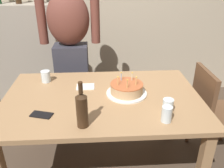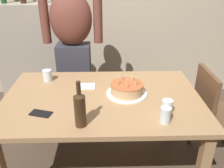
{
  "view_description": "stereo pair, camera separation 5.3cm",
  "coord_description": "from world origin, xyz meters",
  "px_view_note": "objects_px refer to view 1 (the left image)",
  "views": [
    {
      "loc": [
        -0.02,
        -1.58,
        1.63
      ],
      "look_at": [
        0.08,
        0.01,
        0.84
      ],
      "focal_mm": 38.11,
      "sensor_mm": 36.0,
      "label": 1
    },
    {
      "loc": [
        0.03,
        -1.58,
        1.63
      ],
      "look_at": [
        0.08,
        0.01,
        0.84
      ],
      "focal_mm": 38.11,
      "sensor_mm": 36.0,
      "label": 2
    }
  ],
  "objects_px": {
    "birthday_cake": "(127,89)",
    "cell_phone": "(42,115)",
    "person_man_bearded": "(71,49)",
    "napkin_stack": "(85,87)",
    "water_glass_side": "(46,76)",
    "water_glass_far": "(168,106)",
    "water_glass_near": "(167,114)",
    "wine_bottle": "(82,109)",
    "dining_chair": "(212,108)"
  },
  "relations": [
    {
      "from": "birthday_cake",
      "to": "napkin_stack",
      "type": "height_order",
      "value": "birthday_cake"
    },
    {
      "from": "water_glass_side",
      "to": "napkin_stack",
      "type": "relative_size",
      "value": 0.67
    },
    {
      "from": "water_glass_side",
      "to": "person_man_bearded",
      "type": "distance_m",
      "value": 0.51
    },
    {
      "from": "water_glass_near",
      "to": "cell_phone",
      "type": "height_order",
      "value": "water_glass_near"
    },
    {
      "from": "person_man_bearded",
      "to": "water_glass_side",
      "type": "bearing_deg",
      "value": 69.81
    },
    {
      "from": "wine_bottle",
      "to": "water_glass_near",
      "type": "bearing_deg",
      "value": 1.89
    },
    {
      "from": "napkin_stack",
      "to": "birthday_cake",
      "type": "bearing_deg",
      "value": -22.75
    },
    {
      "from": "birthday_cake",
      "to": "wine_bottle",
      "type": "xyz_separation_m",
      "value": [
        -0.32,
        -0.39,
        0.08
      ]
    },
    {
      "from": "napkin_stack",
      "to": "person_man_bearded",
      "type": "bearing_deg",
      "value": 105.76
    },
    {
      "from": "water_glass_near",
      "to": "wine_bottle",
      "type": "bearing_deg",
      "value": -178.11
    },
    {
      "from": "person_man_bearded",
      "to": "cell_phone",
      "type": "bearing_deg",
      "value": 83.78
    },
    {
      "from": "napkin_stack",
      "to": "water_glass_side",
      "type": "bearing_deg",
      "value": 159.44
    },
    {
      "from": "dining_chair",
      "to": "water_glass_near",
      "type": "bearing_deg",
      "value": 130.67
    },
    {
      "from": "water_glass_side",
      "to": "water_glass_far",
      "type": "bearing_deg",
      "value": -30.4
    },
    {
      "from": "wine_bottle",
      "to": "cell_phone",
      "type": "relative_size",
      "value": 2.1
    },
    {
      "from": "water_glass_side",
      "to": "person_man_bearded",
      "type": "bearing_deg",
      "value": 69.81
    },
    {
      "from": "person_man_bearded",
      "to": "napkin_stack",
      "type": "bearing_deg",
      "value": 105.76
    },
    {
      "from": "water_glass_near",
      "to": "water_glass_side",
      "type": "relative_size",
      "value": 1.09
    },
    {
      "from": "water_glass_far",
      "to": "water_glass_side",
      "type": "height_order",
      "value": "water_glass_far"
    },
    {
      "from": "water_glass_near",
      "to": "wine_bottle",
      "type": "relative_size",
      "value": 0.35
    },
    {
      "from": "birthday_cake",
      "to": "person_man_bearded",
      "type": "xyz_separation_m",
      "value": [
        -0.49,
        0.73,
        0.09
      ]
    },
    {
      "from": "birthday_cake",
      "to": "water_glass_near",
      "type": "height_order",
      "value": "birthday_cake"
    },
    {
      "from": "water_glass_far",
      "to": "dining_chair",
      "type": "relative_size",
      "value": 0.11
    },
    {
      "from": "water_glass_far",
      "to": "dining_chair",
      "type": "distance_m",
      "value": 0.7
    },
    {
      "from": "water_glass_near",
      "to": "cell_phone",
      "type": "bearing_deg",
      "value": 171.93
    },
    {
      "from": "birthday_cake",
      "to": "water_glass_near",
      "type": "xyz_separation_m",
      "value": [
        0.21,
        -0.38,
        0.01
      ]
    },
    {
      "from": "birthday_cake",
      "to": "cell_phone",
      "type": "relative_size",
      "value": 2.18
    },
    {
      "from": "birthday_cake",
      "to": "person_man_bearded",
      "type": "bearing_deg",
      "value": 123.92
    },
    {
      "from": "wine_bottle",
      "to": "dining_chair",
      "type": "bearing_deg",
      "value": 24.6
    },
    {
      "from": "water_glass_side",
      "to": "wine_bottle",
      "type": "relative_size",
      "value": 0.32
    },
    {
      "from": "napkin_stack",
      "to": "water_glass_far",
      "type": "bearing_deg",
      "value": -35.48
    },
    {
      "from": "water_glass_near",
      "to": "wine_bottle",
      "type": "distance_m",
      "value": 0.53
    },
    {
      "from": "cell_phone",
      "to": "dining_chair",
      "type": "relative_size",
      "value": 0.17
    },
    {
      "from": "wine_bottle",
      "to": "person_man_bearded",
      "type": "bearing_deg",
      "value": 98.78
    },
    {
      "from": "wine_bottle",
      "to": "person_man_bearded",
      "type": "distance_m",
      "value": 1.14
    },
    {
      "from": "cell_phone",
      "to": "person_man_bearded",
      "type": "bearing_deg",
      "value": 100.43
    },
    {
      "from": "birthday_cake",
      "to": "water_glass_far",
      "type": "relative_size",
      "value": 3.19
    },
    {
      "from": "wine_bottle",
      "to": "person_man_bearded",
      "type": "relative_size",
      "value": 0.18
    },
    {
      "from": "birthday_cake",
      "to": "dining_chair",
      "type": "distance_m",
      "value": 0.82
    },
    {
      "from": "birthday_cake",
      "to": "water_glass_near",
      "type": "relative_size",
      "value": 2.95
    },
    {
      "from": "water_glass_far",
      "to": "water_glass_near",
      "type": "bearing_deg",
      "value": -109.41
    },
    {
      "from": "birthday_cake",
      "to": "water_glass_far",
      "type": "height_order",
      "value": "birthday_cake"
    },
    {
      "from": "water_glass_far",
      "to": "person_man_bearded",
      "type": "distance_m",
      "value": 1.25
    },
    {
      "from": "water_glass_near",
      "to": "dining_chair",
      "type": "xyz_separation_m",
      "value": [
        0.56,
        0.48,
        -0.28
      ]
    },
    {
      "from": "wine_bottle",
      "to": "birthday_cake",
      "type": "bearing_deg",
      "value": 50.98
    },
    {
      "from": "wine_bottle",
      "to": "dining_chair",
      "type": "distance_m",
      "value": 1.25
    },
    {
      "from": "birthday_cake",
      "to": "cell_phone",
      "type": "distance_m",
      "value": 0.66
    },
    {
      "from": "person_man_bearded",
      "to": "birthday_cake",
      "type": "bearing_deg",
      "value": 123.92
    },
    {
      "from": "person_man_bearded",
      "to": "water_glass_near",
      "type": "bearing_deg",
      "value": 122.43
    },
    {
      "from": "cell_phone",
      "to": "napkin_stack",
      "type": "xyz_separation_m",
      "value": [
        0.28,
        0.4,
        0.0
      ]
    }
  ]
}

